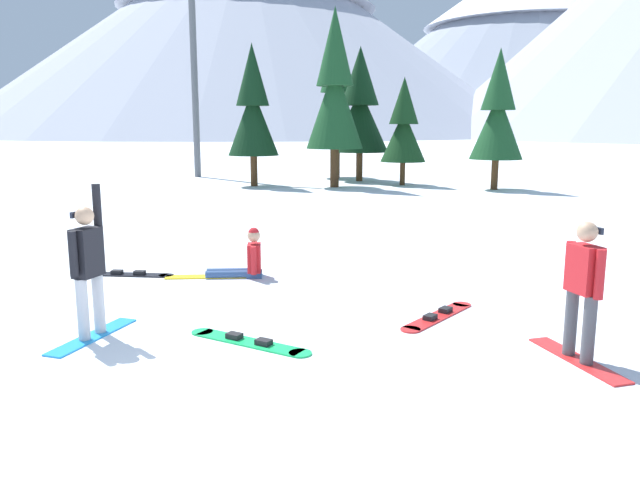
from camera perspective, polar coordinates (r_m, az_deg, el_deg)
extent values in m
plane|color=white|center=(7.17, -10.23, -12.56)|extent=(800.00, 800.00, 0.00)
cube|color=#1E8CD8|center=(8.89, -20.31, -8.38)|extent=(0.41, 1.59, 0.02)
cylinder|color=#B7B7BC|center=(8.65, -21.15, -6.03)|extent=(0.15, 0.15, 0.82)
cylinder|color=#B7B7BC|center=(8.88, -19.84, -5.51)|extent=(0.15, 0.15, 0.82)
cube|color=black|center=(8.60, -20.80, -1.08)|extent=(0.27, 0.42, 0.65)
cylinder|color=black|center=(8.39, -21.92, -1.19)|extent=(0.11, 0.11, 0.58)
cylinder|color=black|center=(8.71, -19.97, 2.94)|extent=(0.11, 0.11, 0.60)
sphere|color=tan|center=(8.52, -21.01, 2.10)|extent=(0.24, 0.24, 0.24)
cube|color=black|center=(8.60, -21.74, 2.20)|extent=(0.05, 0.17, 0.08)
cube|color=red|center=(8.18, 22.73, -10.19)|extent=(1.19, 1.38, 0.02)
cylinder|color=#4C4C51|center=(8.16, 22.24, -7.04)|extent=(0.15, 0.15, 0.83)
cylinder|color=#4C4C51|center=(7.93, 23.67, -7.66)|extent=(0.15, 0.15, 0.83)
cube|color=red|center=(7.87, 23.30, -2.49)|extent=(0.44, 0.46, 0.57)
cylinder|color=red|center=(8.07, 22.14, -2.14)|extent=(0.11, 0.11, 0.58)
cylinder|color=red|center=(7.68, 24.52, -2.94)|extent=(0.11, 0.11, 0.58)
sphere|color=tan|center=(7.79, 23.54, 0.70)|extent=(0.24, 0.24, 0.24)
cube|color=black|center=(7.87, 24.33, 0.81)|extent=(0.14, 0.16, 0.08)
cube|color=#335184|center=(11.64, -6.09, -3.15)|extent=(0.41, 0.45, 0.10)
cylinder|color=#335184|center=(11.57, -8.59, -3.17)|extent=(0.78, 0.48, 0.14)
cylinder|color=#335184|center=(11.77, -8.51, -2.94)|extent=(0.78, 0.48, 0.14)
cube|color=yellow|center=(11.73, -10.49, -3.36)|extent=(1.47, 0.93, 0.02)
cube|color=red|center=(11.57, -6.12, -1.65)|extent=(0.39, 0.47, 0.52)
cylinder|color=red|center=(11.32, -6.18, -1.91)|extent=(0.11, 0.11, 0.52)
cylinder|color=red|center=(11.82, -6.07, -1.37)|extent=(0.11, 0.11, 0.52)
sphere|color=tan|center=(11.49, -6.16, 0.41)|extent=(0.24, 0.24, 0.24)
sphere|color=red|center=(11.48, -6.17, 0.66)|extent=(0.20, 0.20, 0.20)
cube|color=#19B259|center=(8.18, -6.61, -9.40)|extent=(1.61, 0.49, 0.02)
cylinder|color=#19B259|center=(8.66, -10.86, -8.39)|extent=(0.33, 0.33, 0.02)
cylinder|color=#19B259|center=(7.76, -1.84, -10.47)|extent=(0.33, 0.33, 0.02)
cube|color=black|center=(8.30, -7.95, -8.79)|extent=(0.22, 0.16, 0.07)
cube|color=black|center=(8.03, -5.25, -9.40)|extent=(0.22, 0.16, 0.07)
cube|color=red|center=(9.35, 10.87, -6.97)|extent=(0.71, 1.58, 0.02)
cylinder|color=red|center=(10.01, 13.02, -5.87)|extent=(0.35, 0.35, 0.02)
cylinder|color=red|center=(8.70, 8.39, -8.22)|extent=(0.35, 0.35, 0.02)
cube|color=black|center=(9.53, 11.56, -6.35)|extent=(0.19, 0.23, 0.07)
cube|color=black|center=(9.13, 10.18, -7.05)|extent=(0.19, 0.23, 0.07)
cube|color=black|center=(12.24, -17.35, -3.09)|extent=(1.50, 0.71, 0.02)
cylinder|color=black|center=(12.55, -20.47, -2.94)|extent=(0.35, 0.35, 0.02)
cylinder|color=black|center=(11.96, -14.07, -3.22)|extent=(0.35, 0.35, 0.02)
cube|color=black|center=(12.32, -18.31, -2.83)|extent=(0.23, 0.19, 0.07)
cube|color=black|center=(12.14, -16.39, -2.91)|extent=(0.23, 0.19, 0.07)
cylinder|color=#472D19|center=(28.54, 1.36, 6.70)|extent=(0.40, 0.40, 1.77)
cone|color=#194723|center=(28.49, 1.38, 12.27)|extent=(2.59, 2.59, 3.77)
cone|color=#194723|center=(28.69, 1.40, 17.54)|extent=(1.68, 1.68, 3.45)
cylinder|color=#472D19|center=(29.79, 7.65, 6.14)|extent=(0.25, 0.25, 1.12)
cone|color=#143819|center=(29.71, 7.74, 9.50)|extent=(2.14, 2.14, 2.37)
cone|color=#143819|center=(29.73, 7.82, 12.70)|extent=(1.39, 1.39, 2.17)
cylinder|color=#472D19|center=(28.47, 15.89, 5.87)|extent=(0.31, 0.31, 1.35)
cone|color=#194723|center=(28.39, 16.10, 10.11)|extent=(2.30, 2.30, 2.87)
cone|color=#194723|center=(28.46, 16.31, 14.15)|extent=(1.50, 1.50, 2.63)
cylinder|color=#472D19|center=(29.18, -6.14, 6.40)|extent=(0.33, 0.33, 1.44)
cone|color=black|center=(29.11, -6.23, 10.82)|extent=(2.35, 2.35, 3.06)
cone|color=black|center=(29.20, -6.31, 15.03)|extent=(1.53, 1.53, 2.80)
cylinder|color=#472D19|center=(33.84, 1.51, 7.30)|extent=(0.40, 0.40, 1.77)
cone|color=#194723|center=(33.79, 1.53, 11.98)|extent=(2.67, 2.67, 3.76)
cone|color=#194723|center=(33.96, 1.55, 16.43)|extent=(1.74, 1.74, 3.45)
cylinder|color=#472D19|center=(31.80, 3.67, 6.82)|extent=(0.34, 0.34, 1.48)
cone|color=black|center=(31.73, 3.71, 10.99)|extent=(2.93, 2.93, 3.15)
cone|color=black|center=(31.83, 3.76, 14.97)|extent=(1.90, 1.90, 2.89)
cylinder|color=#595B60|center=(35.13, -11.60, 15.42)|extent=(0.36, 0.36, 11.83)
cone|color=#9EA3B2|center=(197.44, -6.65, 18.58)|extent=(170.54, 170.54, 61.29)
cone|color=#8C93A3|center=(238.76, 18.45, 16.73)|extent=(158.47, 158.47, 61.37)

